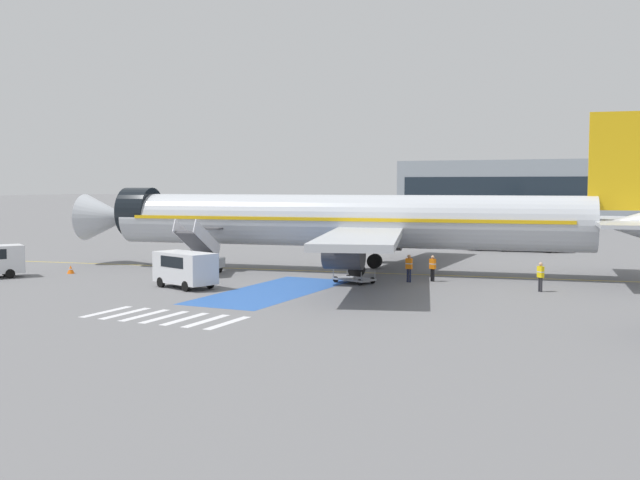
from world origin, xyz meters
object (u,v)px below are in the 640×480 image
object	(u,v)px
baggage_cart	(354,279)
traffic_cone_0	(71,269)
ground_crew_0	(541,275)
terminal_building	(620,191)
boarding_stairs_forward	(198,261)
airliner	(352,221)
fuel_tanker	(514,234)
ground_crew_1	(409,266)
ground_crew_2	(433,266)
service_van_0	(185,267)

from	to	relation	value
baggage_cart	traffic_cone_0	bearing A→B (deg)	-61.06
ground_crew_0	terminal_building	distance (m)	88.32
boarding_stairs_forward	terminal_building	bearing A→B (deg)	66.86
ground_crew_0	traffic_cone_0	world-z (taller)	ground_crew_0
airliner	traffic_cone_0	bearing A→B (deg)	108.20
airliner	terminal_building	size ratio (longest dim) A/B	0.60
fuel_tanker	ground_crew_1	xyz separation A→B (m)	(-1.95, -26.12, -0.59)
baggage_cart	ground_crew_2	size ratio (longest dim) A/B	1.70
airliner	baggage_cart	bearing A→B (deg)	-165.27
ground_crew_0	ground_crew_2	distance (m)	7.45
boarding_stairs_forward	ground_crew_0	world-z (taller)	boarding_stairs_forward
airliner	boarding_stairs_forward	bearing A→B (deg)	113.54
fuel_tanker	traffic_cone_0	world-z (taller)	fuel_tanker
fuel_tanker	traffic_cone_0	xyz separation A→B (m)	(-25.55, -31.89, -1.35)
service_van_0	traffic_cone_0	size ratio (longest dim) A/B	7.91
ground_crew_2	traffic_cone_0	size ratio (longest dim) A/B	2.95
ground_crew_1	ground_crew_0	bearing A→B (deg)	-2.39
service_van_0	baggage_cart	bearing A→B (deg)	-33.90
fuel_tanker	baggage_cart	distance (m)	28.48
ground_crew_0	ground_crew_2	bearing A→B (deg)	26.83
ground_crew_1	traffic_cone_0	distance (m)	24.31
service_van_0	ground_crew_2	bearing A→B (deg)	-35.15
ground_crew_1	ground_crew_2	world-z (taller)	ground_crew_1
airliner	service_van_0	bearing A→B (deg)	143.38
service_van_0	airliner	bearing A→B (deg)	-8.85
boarding_stairs_forward	fuel_tanker	bearing A→B (deg)	50.59
ground_crew_1	traffic_cone_0	xyz separation A→B (m)	(-23.60, -5.77, -0.76)
service_van_0	ground_crew_0	xyz separation A→B (m)	(20.27, 7.62, -0.30)
baggage_cart	ground_crew_2	xyz separation A→B (m)	(4.42, 2.92, 0.74)
boarding_stairs_forward	ground_crew_1	bearing A→B (deg)	0.51
airliner	boarding_stairs_forward	size ratio (longest dim) A/B	8.18
boarding_stairs_forward	ground_crew_1	distance (m)	15.09
boarding_stairs_forward	service_van_0	size ratio (longest dim) A/B	1.18
ground_crew_1	terminal_building	distance (m)	87.85
terminal_building	service_van_0	bearing A→B (deg)	-101.58
ground_crew_0	traffic_cone_0	distance (m)	32.50
airliner	baggage_cart	size ratio (longest dim) A/B	15.22
ground_crew_2	baggage_cart	bearing A→B (deg)	-122.82
boarding_stairs_forward	baggage_cart	distance (m)	11.80
boarding_stairs_forward	fuel_tanker	size ratio (longest dim) A/B	0.59
service_van_0	terminal_building	xyz separation A→B (m)	(19.63, 95.84, 3.91)
ground_crew_1	fuel_tanker	bearing A→B (deg)	88.84
traffic_cone_0	terminal_building	distance (m)	98.47
traffic_cone_0	boarding_stairs_forward	bearing A→B (deg)	20.74
fuel_tanker	ground_crew_1	bearing A→B (deg)	-9.89
fuel_tanker	service_van_0	world-z (taller)	fuel_tanker
airliner	terminal_building	world-z (taller)	airliner
baggage_cart	ground_crew_1	size ratio (longest dim) A/B	1.61
airliner	ground_crew_1	distance (m)	7.05
fuel_tanker	baggage_cart	size ratio (longest dim) A/B	3.16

